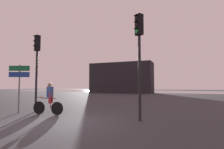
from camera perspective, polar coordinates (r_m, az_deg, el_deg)
The scene contains 7 objects.
ground_plane at distance 7.58m, azimuth -18.79°, elevation -14.67°, with size 120.00×120.00×0.00m, color #333338.
water_strip at distance 43.06m, azimuth 15.90°, elevation -5.41°, with size 80.00×16.00×0.01m, color gray.
distant_building at distance 34.75m, azimuth 3.01°, elevation -1.13°, with size 12.30×4.00×5.92m, color black.
traffic_light_near_right at distance 7.67m, azimuth 8.87°, elevation 9.07°, with size 0.41×0.42×4.55m.
traffic_light_near_left at distance 10.98m, azimuth -23.34°, elevation 4.91°, with size 0.38×0.40×4.38m.
direction_sign_post at distance 10.72m, azimuth -28.04°, elevation -1.49°, with size 1.02×0.48×2.60m.
cyclist at distance 9.51m, azimuth -19.82°, elevation -7.36°, with size 1.70×0.47×1.62m.
Camera 1 is at (4.86, -5.62, 1.48)m, focal length 28.00 mm.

